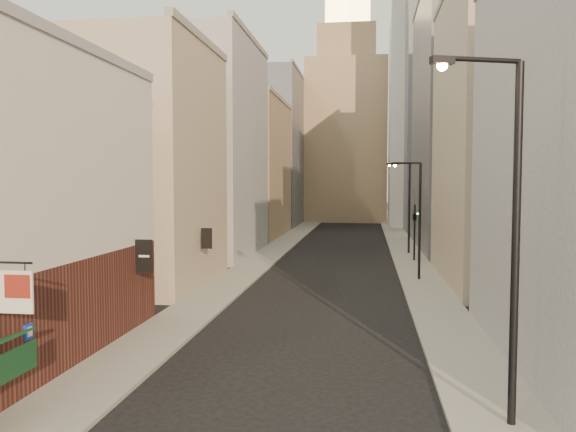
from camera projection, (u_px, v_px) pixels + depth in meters
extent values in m
cube|color=gray|center=(288.00, 240.00, 65.93)|extent=(3.00, 140.00, 0.15)
cube|color=gray|center=(400.00, 242.00, 64.12)|extent=(3.00, 140.00, 0.15)
cube|color=gray|center=(61.00, 37.00, 19.96)|extent=(0.60, 16.00, 0.40)
cube|color=beige|center=(4.00, 292.00, 14.28)|extent=(1.60, 0.06, 1.10)
cube|color=maroon|center=(18.00, 286.00, 14.22)|extent=(0.70, 0.10, 0.60)
cube|color=black|center=(2.00, 369.00, 14.64)|extent=(0.06, 3.00, 0.80)
cube|color=#1638C0|center=(28.00, 332.00, 17.76)|extent=(0.08, 0.40, 0.50)
cube|color=black|center=(144.00, 256.00, 25.30)|extent=(0.80, 0.08, 1.50)
cube|color=black|center=(207.00, 238.00, 35.19)|extent=(0.70, 0.08, 1.30)
cube|color=gray|center=(146.00, 166.00, 37.54)|extent=(8.00, 12.00, 16.00)
cube|color=gray|center=(212.00, 150.00, 53.24)|extent=(8.00, 16.00, 20.00)
cube|color=#8B745A|center=(250.00, 170.00, 71.12)|extent=(8.00, 18.00, 17.00)
cube|color=gray|center=(276.00, 151.00, 90.68)|extent=(8.00, 20.00, 24.00)
cube|color=gray|center=(506.00, 137.00, 38.04)|extent=(8.00, 16.00, 20.00)
cube|color=gray|center=(459.00, 123.00, 57.63)|extent=(8.00, 20.00, 26.00)
cube|color=gray|center=(472.00, 61.00, 83.75)|extent=(20.00, 22.00, 50.00)
cube|color=#8B745A|center=(347.00, 143.00, 100.89)|extent=(14.00, 14.00, 28.00)
cube|color=#8B745A|center=(347.00, 47.00, 99.86)|extent=(10.00, 10.00, 6.00)
cylinder|color=#FFCC72|center=(348.00, 15.00, 99.52)|extent=(8.00, 8.00, 5.00)
cube|color=silver|center=(416.00, 116.00, 85.34)|extent=(8.00, 8.00, 34.00)
cylinder|color=black|center=(516.00, 249.00, 15.47)|extent=(0.23, 0.23, 10.20)
cylinder|color=black|center=(482.00, 60.00, 14.95)|extent=(2.19, 0.86, 0.14)
cube|color=black|center=(442.00, 60.00, 14.74)|extent=(0.67, 0.44, 0.20)
sphere|color=#F4AA3D|center=(442.00, 66.00, 14.75)|extent=(0.27, 0.27, 0.27)
cylinder|color=black|center=(420.00, 222.00, 39.04)|extent=(0.18, 0.18, 8.25)
cylinder|color=black|center=(408.00, 163.00, 38.66)|extent=(1.79, 0.61, 0.11)
cube|color=black|center=(395.00, 164.00, 38.53)|extent=(0.54, 0.33, 0.16)
sphere|color=#F4AA3D|center=(395.00, 165.00, 38.54)|extent=(0.22, 0.22, 0.22)
cylinder|color=black|center=(409.00, 209.00, 53.43)|extent=(0.19, 0.19, 8.69)
cylinder|color=black|center=(400.00, 163.00, 53.16)|extent=(1.93, 0.40, 0.12)
cube|color=black|center=(389.00, 164.00, 53.16)|extent=(0.56, 0.29, 0.17)
sphere|color=#F4AA3D|center=(389.00, 165.00, 53.17)|extent=(0.23, 0.23, 0.23)
cylinder|color=black|center=(414.00, 233.00, 48.50)|extent=(0.16, 0.16, 5.00)
imported|color=black|center=(415.00, 214.00, 48.40)|extent=(0.69, 0.69, 1.24)
sphere|color=#19E533|center=(418.00, 214.00, 48.37)|extent=(0.16, 0.16, 0.16)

